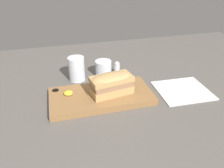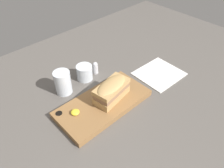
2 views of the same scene
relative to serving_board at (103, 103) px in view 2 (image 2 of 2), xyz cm
name	(u,v)px [view 2 (image 2 of 2)]	position (x,y,z in cm)	size (l,w,h in cm)	color
dining_table	(104,95)	(5.44, 5.48, -2.26)	(198.52, 119.47, 2.00)	#56514C
serving_board	(103,103)	(0.00, 0.00, 0.00)	(38.96, 19.03, 2.58)	olive
sandwich	(112,90)	(4.06, -0.72, 5.69)	(16.72, 10.09, 8.23)	tan
mustard_dollop	(75,112)	(-12.11, 2.49, 1.93)	(3.37, 3.37, 1.35)	yellow
water_glass	(63,84)	(-6.87, 18.23, 3.34)	(7.14, 7.14, 10.62)	silver
wine_glass	(84,73)	(5.33, 19.29, 1.93)	(7.40, 7.40, 7.13)	silver
napkin	(159,74)	(33.86, -2.70, -1.06)	(21.38, 19.45, 0.40)	white
salt_shaker	(95,68)	(11.90, 19.27, 1.89)	(2.68, 2.68, 6.21)	silver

